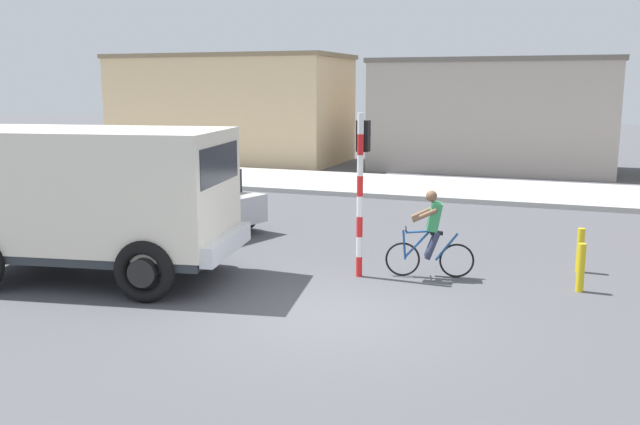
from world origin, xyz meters
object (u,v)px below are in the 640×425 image
(car_red_near, at_px, (189,198))
(bollard_far, at_px, (580,250))
(truck_foreground, at_px, (92,194))
(traffic_light_pole, at_px, (361,172))
(cyclist, at_px, (431,234))
(bollard_near, at_px, (581,268))

(car_red_near, distance_m, bollard_far, 9.61)
(truck_foreground, height_order, traffic_light_pole, traffic_light_pole)
(cyclist, bearing_deg, traffic_light_pole, -164.20)
(bollard_near, distance_m, bollard_far, 1.40)
(truck_foreground, height_order, cyclist, truck_foreground)
(cyclist, bearing_deg, truck_foreground, -159.24)
(truck_foreground, distance_m, bollard_far, 9.68)
(cyclist, bearing_deg, car_red_near, 160.96)
(traffic_light_pole, xyz_separation_m, bollard_near, (4.08, 0.35, -1.62))
(traffic_light_pole, bearing_deg, cyclist, 15.80)
(traffic_light_pole, distance_m, bollard_far, 4.72)
(traffic_light_pole, xyz_separation_m, car_red_near, (-5.47, 2.72, -1.25))
(truck_foreground, bearing_deg, bollard_near, 14.47)
(traffic_light_pole, relative_size, car_red_near, 0.74)
(bollard_far, bearing_deg, traffic_light_pole, -156.83)
(truck_foreground, relative_size, bollard_near, 6.40)
(truck_foreground, relative_size, traffic_light_pole, 1.80)
(cyclist, relative_size, traffic_light_pole, 0.54)
(traffic_light_pole, height_order, car_red_near, traffic_light_pole)
(truck_foreground, xyz_separation_m, car_red_near, (-0.68, 4.66, -0.85))
(truck_foreground, xyz_separation_m, traffic_light_pole, (4.79, 1.94, 0.40))
(car_red_near, xyz_separation_m, bollard_far, (9.55, -0.97, -0.37))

